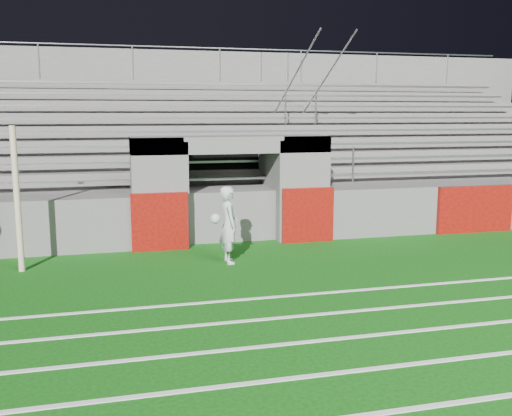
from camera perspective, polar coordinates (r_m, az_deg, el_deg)
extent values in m
plane|color=#0D4C0C|center=(10.95, 1.30, -7.24)|extent=(90.00, 90.00, 0.00)
cylinder|color=beige|center=(12.22, -22.77, 0.77)|extent=(0.12, 0.12, 2.91)
cube|color=white|center=(6.62, 13.61, -19.16)|extent=(28.00, 0.09, 0.01)
cube|color=white|center=(7.42, 9.90, -15.74)|extent=(28.00, 0.09, 0.01)
cube|color=white|center=(8.26, 7.01, -12.96)|extent=(28.00, 0.09, 0.01)
cube|color=white|center=(9.14, 4.71, -10.68)|extent=(28.00, 0.09, 0.01)
cube|color=white|center=(10.04, 2.85, -8.79)|extent=(28.00, 0.09, 0.01)
cube|color=#595755|center=(17.12, 23.89, 0.18)|extent=(10.60, 0.35, 1.25)
cube|color=#595755|center=(13.77, -9.85, 1.62)|extent=(1.20, 1.00, 2.60)
cube|color=#595755|center=(14.49, 4.50, 2.11)|extent=(1.20, 1.00, 2.60)
cube|color=black|center=(15.68, -3.76, 2.50)|extent=(2.60, 0.20, 2.50)
cube|color=#595755|center=(14.43, -7.46, 1.83)|extent=(0.10, 2.20, 2.50)
cube|color=#595755|center=(14.87, 1.38, 2.13)|extent=(0.10, 2.20, 2.50)
cube|color=#595755|center=(13.91, -2.53, 6.38)|extent=(4.80, 1.00, 0.40)
cube|color=#595755|center=(17.79, -5.02, 2.99)|extent=(26.00, 8.00, 0.20)
cube|color=#595755|center=(17.88, -4.99, 1.00)|extent=(26.00, 8.00, 1.05)
cube|color=#630C08|center=(13.32, -9.59, -1.36)|extent=(1.30, 0.15, 1.35)
cube|color=#630C08|center=(14.06, 5.18, -0.70)|extent=(1.30, 0.15, 1.35)
cube|color=#630C08|center=(16.23, 21.04, -0.11)|extent=(2.20, 0.15, 1.25)
cube|color=#93959B|center=(14.90, -3.23, 2.99)|extent=(23.00, 0.28, 0.06)
cube|color=#595755|center=(15.73, -3.82, 3.22)|extent=(24.00, 0.75, 0.38)
cube|color=#93959B|center=(15.59, -3.77, 4.68)|extent=(23.00, 0.28, 0.06)
cube|color=#595755|center=(16.45, -4.30, 4.15)|extent=(24.00, 0.75, 0.76)
cube|color=#93959B|center=(16.30, -4.26, 6.22)|extent=(23.00, 0.28, 0.06)
cube|color=#595755|center=(17.17, -4.74, 5.00)|extent=(24.00, 0.75, 1.14)
cube|color=#93959B|center=(17.02, -4.72, 7.63)|extent=(23.00, 0.28, 0.06)
cube|color=#595755|center=(17.89, -5.15, 5.79)|extent=(24.00, 0.75, 1.52)
cube|color=#93959B|center=(17.76, -5.14, 8.93)|extent=(23.00, 0.28, 0.06)
cube|color=#595755|center=(18.62, -5.52, 6.51)|extent=(24.00, 0.75, 1.90)
cube|color=#93959B|center=(18.50, -5.53, 10.12)|extent=(23.00, 0.28, 0.06)
cube|color=#595755|center=(19.35, -5.87, 7.18)|extent=(24.00, 0.75, 2.28)
cube|color=#93959B|center=(19.25, -5.90, 11.22)|extent=(23.00, 0.28, 0.06)
cube|color=#595755|center=(20.09, -6.20, 7.80)|extent=(24.00, 0.75, 2.66)
cube|color=#93959B|center=(20.00, -6.24, 12.23)|extent=(23.00, 0.28, 0.06)
cube|color=#595755|center=(20.75, -6.46, 8.03)|extent=(26.00, 0.60, 5.29)
cylinder|color=#A5A8AD|center=(15.28, 6.23, 4.16)|extent=(0.05, 0.05, 1.00)
cylinder|color=#A5A8AD|center=(18.06, 2.96, 9.85)|extent=(0.05, 0.05, 1.00)
cylinder|color=#A5A8AD|center=(21.01, 0.52, 13.96)|extent=(0.05, 0.05, 1.00)
cylinder|color=#A5A8AD|center=(18.07, 2.97, 11.43)|extent=(0.05, 6.02, 3.08)
cylinder|color=#A5A8AD|center=(15.65, 9.67, 4.21)|extent=(0.05, 0.05, 1.00)
cylinder|color=#A5A8AD|center=(18.37, 5.99, 9.80)|extent=(0.05, 0.05, 1.00)
cylinder|color=#A5A8AD|center=(21.28, 3.20, 13.89)|extent=(0.05, 0.05, 1.00)
cylinder|color=#A5A8AD|center=(18.38, 6.01, 11.36)|extent=(0.05, 6.02, 3.08)
cylinder|color=#A5A8AD|center=(20.44, -20.90, 13.62)|extent=(0.05, 0.05, 1.10)
cylinder|color=#A5A8AD|center=(20.34, -12.23, 14.04)|extent=(0.05, 0.05, 1.10)
cylinder|color=#A5A8AD|center=(20.68, -3.63, 14.15)|extent=(0.05, 0.05, 1.10)
cylinder|color=#A5A8AD|center=(21.44, 4.51, 13.97)|extent=(0.05, 0.05, 1.10)
cylinder|color=#A5A8AD|center=(22.57, 11.96, 13.57)|extent=(0.05, 0.05, 1.10)
cylinder|color=#A5A8AD|center=(24.03, 18.57, 13.03)|extent=(0.05, 0.05, 1.10)
cylinder|color=#A5A8AD|center=(20.57, -6.49, 15.67)|extent=(24.00, 0.05, 0.05)
imported|color=silver|center=(12.04, -2.74, -1.68)|extent=(0.42, 0.62, 1.64)
sphere|color=silver|center=(11.64, -4.09, -1.05)|extent=(0.21, 0.21, 0.21)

